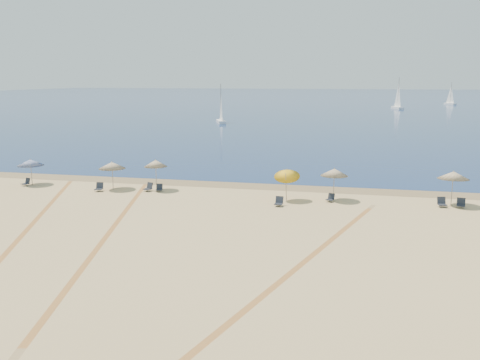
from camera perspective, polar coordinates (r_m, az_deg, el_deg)
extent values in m
plane|color=tan|center=(20.95, -11.88, -14.50)|extent=(160.00, 160.00, 0.00)
plane|color=#0C2151|center=(242.40, 10.31, 9.36)|extent=(500.00, 500.00, 0.00)
plane|color=olive|center=(42.84, 1.12, -0.64)|extent=(500.00, 500.00, 0.00)
cylinder|color=gray|center=(46.75, -23.04, 0.79)|extent=(0.05, 0.05, 2.12)
cone|color=white|center=(46.60, -23.13, 1.88)|extent=(2.24, 2.24, 0.55)
sphere|color=gray|center=(46.56, -23.16, 2.24)|extent=(0.08, 0.08, 0.08)
cylinder|color=gray|center=(42.62, -14.55, 0.41)|extent=(0.05, 0.05, 2.18)
cone|color=#FAEDC6|center=(42.45, -14.62, 1.65)|extent=(2.22, 2.22, 0.55)
sphere|color=gray|center=(42.40, -14.64, 2.05)|extent=(0.08, 0.08, 0.08)
cylinder|color=gray|center=(41.47, -9.70, 0.49)|extent=(0.05, 0.05, 2.42)
cone|color=#FAEDC6|center=(41.28, -9.75, 1.93)|extent=(1.91, 1.91, 0.55)
sphere|color=gray|center=(41.24, -9.77, 2.34)|extent=(0.08, 0.08, 0.08)
cylinder|color=gray|center=(37.10, 5.36, -0.83)|extent=(0.05, 0.93, 2.30)
cone|color=yellow|center=(37.27, 5.46, 0.79)|extent=(1.95, 2.02, 1.22)
sphere|color=gray|center=(37.22, 5.47, 1.25)|extent=(0.08, 0.08, 0.08)
cylinder|color=gray|center=(38.13, 10.82, -0.61)|extent=(0.05, 0.05, 2.33)
cone|color=#FAEDC6|center=(37.92, 10.88, 0.89)|extent=(2.07, 2.07, 0.55)
sphere|color=gray|center=(37.87, 10.90, 1.34)|extent=(0.08, 0.08, 0.08)
cylinder|color=gray|center=(39.18, 23.37, -0.99)|extent=(0.05, 0.13, 2.41)
cone|color=#FAEDC6|center=(38.95, 23.51, 0.52)|extent=(2.24, 2.26, 0.63)
sphere|color=gray|center=(38.90, 23.55, 0.95)|extent=(0.08, 0.08, 0.08)
cube|color=black|center=(46.59, -23.64, -0.41)|extent=(0.70, 0.70, 0.05)
cube|color=black|center=(46.69, -23.40, -0.07)|extent=(0.58, 0.38, 0.48)
cylinder|color=#A5A5AD|center=(46.63, -23.92, -0.53)|extent=(0.02, 0.02, 0.18)
cylinder|color=#A5A5AD|center=(46.27, -23.62, -0.59)|extent=(0.02, 0.02, 0.18)
cube|color=black|center=(42.23, -16.07, -1.02)|extent=(0.65, 0.65, 0.05)
cube|color=black|center=(42.44, -15.95, -0.60)|extent=(0.60, 0.28, 0.52)
cylinder|color=#A5A5AD|center=(42.15, -16.49, -1.20)|extent=(0.03, 0.03, 0.19)
cylinder|color=#A5A5AD|center=(41.99, -15.90, -1.22)|extent=(0.03, 0.03, 0.19)
cube|color=black|center=(41.33, -10.68, -1.03)|extent=(0.76, 0.76, 0.05)
cube|color=black|center=(41.47, -10.41, -0.62)|extent=(0.62, 0.43, 0.52)
cylinder|color=#A5A5AD|center=(41.32, -11.02, -1.18)|extent=(0.03, 0.03, 0.19)
cylinder|color=#A5A5AD|center=(40.99, -10.56, -1.27)|extent=(0.03, 0.03, 0.19)
cube|color=black|center=(41.06, -9.36, -1.10)|extent=(0.61, 0.61, 0.05)
cube|color=black|center=(41.25, -9.32, -0.73)|extent=(0.53, 0.29, 0.45)
cylinder|color=#A5A5AD|center=(40.95, -9.72, -1.27)|extent=(0.02, 0.02, 0.17)
cylinder|color=#A5A5AD|center=(40.88, -9.16, -1.27)|extent=(0.02, 0.02, 0.17)
cube|color=black|center=(35.98, 4.49, -2.77)|extent=(0.62, 0.62, 0.05)
cube|color=black|center=(36.18, 4.59, -2.29)|extent=(0.59, 0.26, 0.51)
cylinder|color=#A5A5AD|center=(35.85, 4.09, -2.97)|extent=(0.02, 0.02, 0.19)
cylinder|color=#A5A5AD|center=(35.76, 4.80, -3.02)|extent=(0.02, 0.02, 0.19)
cube|color=black|center=(37.78, 10.38, -2.26)|extent=(0.67, 0.67, 0.05)
cube|color=black|center=(37.95, 10.55, -1.86)|extent=(0.54, 0.37, 0.45)
cylinder|color=#A5A5AD|center=(37.70, 10.08, -2.41)|extent=(0.02, 0.02, 0.17)
cylinder|color=#A5A5AD|center=(37.54, 10.65, -2.49)|extent=(0.02, 0.02, 0.17)
cube|color=black|center=(38.52, 22.40, -2.66)|extent=(0.65, 0.65, 0.05)
cube|color=black|center=(38.73, 22.31, -2.19)|extent=(0.60, 0.28, 0.52)
cylinder|color=#A5A5AD|center=(38.27, 22.11, -2.87)|extent=(0.03, 0.03, 0.19)
cylinder|color=#A5A5AD|center=(38.42, 22.78, -2.88)|extent=(0.03, 0.03, 0.19)
cube|color=black|center=(38.83, 24.23, -2.71)|extent=(0.67, 0.67, 0.05)
cube|color=black|center=(39.04, 24.25, -2.26)|extent=(0.60, 0.32, 0.51)
cylinder|color=#A5A5AD|center=(38.65, 23.94, -2.89)|extent=(0.02, 0.02, 0.19)
cylinder|color=#A5A5AD|center=(38.66, 24.61, -2.95)|extent=(0.02, 0.02, 0.19)
cube|color=white|center=(158.78, 17.78, 7.98)|extent=(3.33, 6.51, 0.69)
cylinder|color=gray|center=(158.59, 17.88, 9.59)|extent=(0.14, 0.14, 9.19)
cube|color=white|center=(103.42, -2.22, 6.79)|extent=(3.26, 5.51, 0.59)
cylinder|color=gray|center=(103.16, -2.24, 8.90)|extent=(0.12, 0.12, 7.84)
cube|color=white|center=(191.73, 23.17, 8.13)|extent=(3.56, 5.31, 0.58)
cylinder|color=gray|center=(191.59, 23.26, 9.24)|extent=(0.12, 0.12, 7.67)
plane|color=tan|center=(30.83, -14.98, -5.99)|extent=(33.82, 33.82, 0.00)
plane|color=tan|center=(31.85, -14.53, -5.39)|extent=(33.82, 33.82, 0.00)
plane|color=tan|center=(23.96, 5.70, -10.83)|extent=(35.26, 35.26, 0.00)
plane|color=tan|center=(24.89, 6.77, -9.97)|extent=(35.26, 35.26, 0.00)
plane|color=tan|center=(33.87, -23.14, -4.95)|extent=(36.11, 36.11, 0.00)
plane|color=tan|center=(34.89, -22.71, -4.44)|extent=(36.11, 36.11, 0.00)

